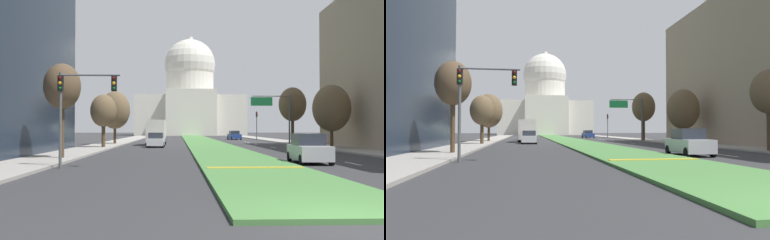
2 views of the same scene
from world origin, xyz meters
TOP-DOWN VIEW (x-y plane):
  - ground_plane at (0.00, 60.02)m, footprint 264.08×264.08m
  - grass_median at (0.00, 54.02)m, footprint 5.50×108.03m
  - median_curb_nose at (0.00, 12.02)m, footprint 4.95×0.50m
  - lane_dashes_right at (6.77, 39.06)m, footprint 0.16×42.73m
  - sidewalk_left at (-12.80, 48.01)m, footprint 4.00×108.03m
  - sidewalk_right at (12.80, 48.01)m, footprint 4.00×108.03m
  - capitol_building at (0.00, 119.40)m, footprint 32.62×23.01m
  - traffic_light_near_left at (-9.45, 13.51)m, footprint 3.34×0.35m
  - traffic_light_far_right at (10.30, 65.21)m, footprint 0.28×0.35m
  - overhead_guide_sign at (8.66, 44.10)m, footprint 5.11×0.20m
  - street_tree_left_near at (-11.88, 19.68)m, footprint 2.51×2.51m
  - street_tree_right_near at (11.75, 18.31)m, footprint 2.73×2.73m
  - street_tree_left_mid at (-11.86, 35.69)m, footprint 2.78×2.78m
  - street_tree_right_mid at (12.13, 33.78)m, footprint 3.90×3.90m
  - street_tree_left_far at (-12.15, 45.97)m, footprint 3.95×3.95m
  - street_tree_right_far at (11.38, 45.83)m, footprint 3.62×3.62m
  - sedan_lead_stopped at (4.20, 16.44)m, footprint 2.15×4.26m
  - sedan_midblock at (-6.37, 38.38)m, footprint 1.94×4.13m
  - sedan_distant at (-7.02, 54.80)m, footprint 2.16×4.78m
  - sedan_far_horizon at (6.83, 69.43)m, footprint 2.21×4.66m
  - box_truck_delivery at (-6.66, 44.32)m, footprint 2.40×6.40m

SIDE VIEW (x-z plane):
  - ground_plane at x=0.00m, z-range 0.00..0.00m
  - lane_dashes_right at x=6.77m, z-range 0.00..0.01m
  - grass_median at x=0.00m, z-range 0.00..0.14m
  - sidewalk_left at x=-12.80m, z-range 0.00..0.15m
  - sidewalk_right at x=12.80m, z-range 0.00..0.15m
  - median_curb_nose at x=0.00m, z-range 0.14..0.18m
  - sedan_midblock at x=-6.37m, z-range -0.05..1.61m
  - sedan_far_horizon at x=6.83m, z-range -0.05..1.63m
  - sedan_distant at x=-7.02m, z-range -0.06..1.72m
  - sedan_lead_stopped at x=4.20m, z-range -0.07..1.77m
  - box_truck_delivery at x=-6.66m, z-range 0.08..3.28m
  - traffic_light_far_right at x=10.30m, z-range 0.71..5.91m
  - traffic_light_near_left at x=-9.45m, z-range 1.20..6.40m
  - street_tree_left_mid at x=-11.86m, z-range 1.11..6.88m
  - street_tree_right_mid at x=12.13m, z-range 0.90..7.61m
  - street_tree_left_far at x=-12.15m, z-range 1.02..8.04m
  - overhead_guide_sign at x=8.66m, z-range 1.37..7.87m
  - street_tree_right_near at x=11.75m, z-range 1.43..7.84m
  - street_tree_left_near at x=-11.88m, z-range 1.68..8.29m
  - street_tree_right_far at x=11.38m, z-range 1.50..9.11m
  - capitol_building at x=0.00m, z-range -3.56..26.79m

